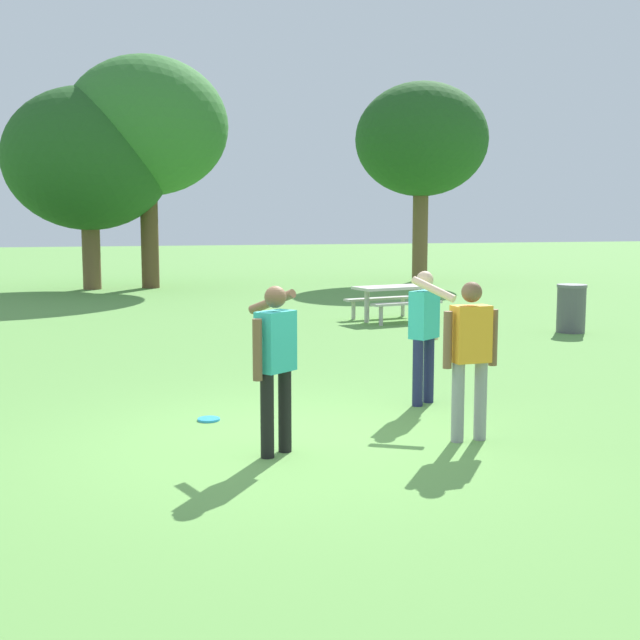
{
  "coord_description": "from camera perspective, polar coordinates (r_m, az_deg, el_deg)",
  "views": [
    {
      "loc": [
        -1.92,
        -7.95,
        2.28
      ],
      "look_at": [
        0.98,
        1.94,
        1.0
      ],
      "focal_mm": 46.36,
      "sensor_mm": 36.0,
      "label": 1
    }
  ],
  "objects": [
    {
      "name": "tree_tall_left",
      "position": [
        27.4,
        -15.71,
        10.62
      ],
      "size": [
        5.25,
        5.25,
        6.34
      ],
      "color": "brown",
      "rests_on": "ground"
    },
    {
      "name": "tree_far_right",
      "position": [
        29.96,
        7.02,
        12.19
      ],
      "size": [
        4.68,
        4.68,
        7.0
      ],
      "color": "brown",
      "rests_on": "ground"
    },
    {
      "name": "tree_broad_center",
      "position": [
        27.56,
        -11.86,
        12.9
      ],
      "size": [
        5.18,
        5.18,
        7.37
      ],
      "color": "brown",
      "rests_on": "ground"
    },
    {
      "name": "ground_plane",
      "position": [
        8.49,
        -2.68,
        -8.51
      ],
      "size": [
        120.0,
        120.0,
        0.0
      ],
      "primitive_type": "plane",
      "color": "#609947"
    },
    {
      "name": "person_bystander",
      "position": [
        8.53,
        10.34,
        -2.06
      ],
      "size": [
        0.61,
        0.23,
        1.64
      ],
      "color": "gray",
      "rests_on": "ground"
    },
    {
      "name": "frisbee",
      "position": [
        9.49,
        -7.69,
        -6.81
      ],
      "size": [
        0.25,
        0.25,
        0.03
      ],
      "primitive_type": "cylinder",
      "color": "#2D9EDB",
      "rests_on": "ground"
    },
    {
      "name": "person_thrower",
      "position": [
        7.91,
        -3.15,
        -2.53
      ],
      "size": [
        0.51,
        0.83,
        1.64
      ],
      "color": "black",
      "rests_on": "ground"
    },
    {
      "name": "person_catcher",
      "position": [
        10.11,
        7.26,
        -0.47
      ],
      "size": [
        0.51,
        0.83,
        1.64
      ],
      "color": "#1E234C",
      "rests_on": "ground"
    },
    {
      "name": "trash_can_beside_table",
      "position": [
        17.2,
        16.95,
        0.78
      ],
      "size": [
        0.59,
        0.59,
        0.96
      ],
      "color": "#515156",
      "rests_on": "ground"
    },
    {
      "name": "picnic_table_far",
      "position": [
        18.39,
        5.03,
        1.7
      ],
      "size": [
        1.95,
        1.73,
        0.77
      ],
      "color": "beige",
      "rests_on": "ground"
    }
  ]
}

